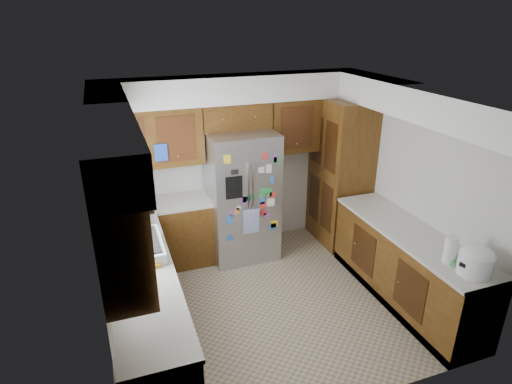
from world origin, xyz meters
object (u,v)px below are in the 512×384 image
fridge (242,196)px  paper_towel (450,250)px  pantry (340,173)px  rice_cooker (476,260)px

fridge → paper_towel: size_ratio=6.31×
pantry → rice_cooker: 2.53m
pantry → rice_cooker: bearing=-90.0°
paper_towel → fridge: bearing=121.2°
pantry → rice_cooker: pantry is taller
rice_cooker → paper_towel: size_ratio=1.16×
fridge → rice_cooker: 2.99m
pantry → fridge: (-1.50, 0.05, -0.17)m
rice_cooker → paper_towel: 0.26m
fridge → pantry: bearing=-2.1°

